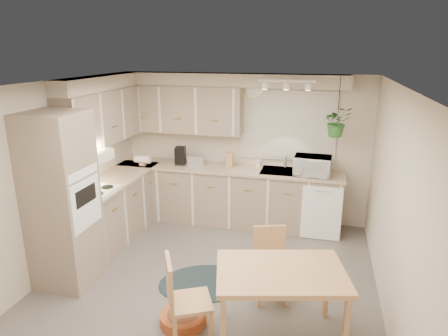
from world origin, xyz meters
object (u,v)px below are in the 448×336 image
Objects in this scene: chair_back at (272,266)px; pet_bed at (183,318)px; braided_rug at (204,283)px; microwave at (313,164)px; dining_table at (279,305)px; chair_left at (190,299)px.

chair_back is 1.12m from pet_bed.
microwave reaches higher than braided_rug.
microwave is at bearing -118.55° from chair_back.
pet_bed is (-0.99, -0.02, -0.32)m from dining_table.
chair_back is 1.71× the size of pet_bed.
chair_left is 2.97m from microwave.
braided_rug is at bearing 89.89° from pet_bed.
chair_left is at bearing -107.40° from microwave.
dining_table is 1.08× the size of braided_rug.
microwave reaches higher than pet_bed.
chair_back is 1.55× the size of microwave.
microwave is (0.34, 1.85, 0.71)m from chair_back.
microwave is at bearing 56.15° from braided_rug.
pet_bed is at bearing -168.58° from chair_left.
chair_left is 1.09m from chair_back.
chair_back is at bearing 115.16° from chair_left.
chair_left reaches higher than chair_back.
chair_back reaches higher than braided_rug.
pet_bed is at bearing -179.11° from dining_table.
braided_rug is at bearing 143.12° from dining_table.
pet_bed reaches higher than braided_rug.
chair_left is at bearing -52.00° from pet_bed.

